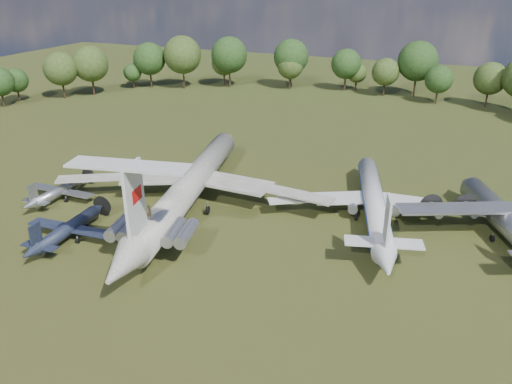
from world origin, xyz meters
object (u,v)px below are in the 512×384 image
at_px(il62_airliner, 191,190).
at_px(small_prop_northwest, 60,193).
at_px(an12_transport, 507,224).
at_px(small_prop_west, 68,232).
at_px(person_on_il62, 149,212).
at_px(tu104_jet, 373,206).

bearing_deg(il62_airliner, small_prop_northwest, -175.07).
height_order(il62_airliner, an12_transport, il62_airliner).
bearing_deg(an12_transport, il62_airliner, 165.17).
relative_size(il62_airliner, small_prop_west, 3.25).
bearing_deg(person_on_il62, an12_transport, -156.82).
height_order(il62_airliner, tu104_jet, il62_airliner).
bearing_deg(tu104_jet, il62_airliner, 178.95).
xyz_separation_m(il62_airliner, tu104_jet, (26.25, 6.52, -0.71)).
distance_m(an12_transport, small_prop_west, 58.25).
bearing_deg(small_prop_west, il62_airliner, 54.21).
relative_size(small_prop_northwest, person_on_il62, 8.08).
relative_size(il62_airliner, small_prop_northwest, 3.60).
bearing_deg(small_prop_west, person_on_il62, -1.46).
bearing_deg(il62_airliner, an12_transport, -1.78).
bearing_deg(il62_airliner, small_prop_west, -133.98).
height_order(small_prop_northwest, person_on_il62, person_on_il62).
relative_size(il62_airliner, tu104_jet, 1.38).
bearing_deg(an12_transport, small_prop_northwest, 167.32).
xyz_separation_m(il62_airliner, small_prop_west, (-9.89, -15.42, -1.48)).
xyz_separation_m(il62_airliner, an12_transport, (43.72, 7.33, -0.61)).
height_order(tu104_jet, small_prop_northwest, tu104_jet).
distance_m(tu104_jet, person_on_il62, 32.02).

